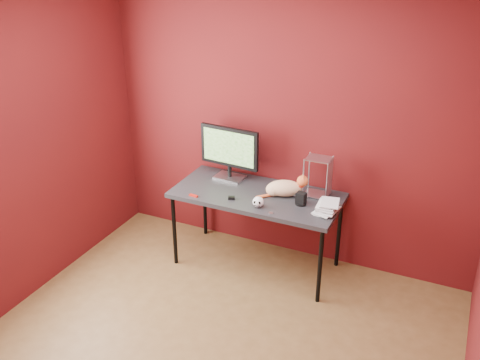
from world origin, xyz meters
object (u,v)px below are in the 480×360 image
at_px(monitor, 229,151).
at_px(speaker, 301,199).
at_px(cat, 285,188).
at_px(desk, 257,198).
at_px(skull_mug, 258,202).
at_px(book_stack, 323,153).

distance_m(monitor, speaker, 0.85).
xyz_separation_m(monitor, cat, (0.60, -0.13, -0.21)).
height_order(desk, cat, cat).
bearing_deg(speaker, cat, 158.34).
xyz_separation_m(monitor, skull_mug, (0.47, -0.42, -0.23)).
bearing_deg(book_stack, cat, 160.37).
distance_m(monitor, cat, 0.65).
xyz_separation_m(speaker, book_stack, (0.17, -0.03, 0.46)).
distance_m(desk, monitor, 0.52).
relative_size(desk, cat, 3.71).
bearing_deg(book_stack, monitor, 165.22).
bearing_deg(desk, skull_mug, -65.00).
height_order(monitor, speaker, monitor).
bearing_deg(monitor, cat, -7.99).
xyz_separation_m(desk, monitor, (-0.36, 0.19, 0.33)).
bearing_deg(monitor, desk, -23.48).
bearing_deg(desk, speaker, -5.02).
bearing_deg(cat, monitor, 146.65).
distance_m(desk, cat, 0.28).
bearing_deg(monitor, skull_mug, -38.02).
height_order(desk, skull_mug, skull_mug).
distance_m(skull_mug, speaker, 0.37).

